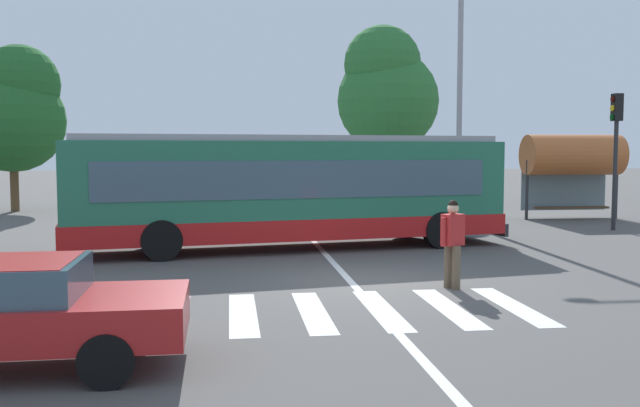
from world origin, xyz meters
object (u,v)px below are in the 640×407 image
at_px(pedestrian_crossing_street, 453,239).
at_px(traffic_light_far_corner, 616,139).
at_px(twin_arm_street_lamp, 460,63).
at_px(parked_car_teal, 282,196).
at_px(background_tree_right, 386,90).
at_px(bus_stop_shelter, 573,157).
at_px(background_tree_left, 15,110).
at_px(parked_car_white, 219,197).
at_px(city_transit_bus, 290,190).
at_px(parked_car_silver, 350,195).

xyz_separation_m(pedestrian_crossing_street, traffic_light_far_corner, (8.45, 8.86, 2.08)).
xyz_separation_m(pedestrian_crossing_street, twin_arm_street_lamp, (4.13, 12.01, 4.88)).
xyz_separation_m(parked_car_teal, background_tree_right, (5.33, 4.15, 4.77)).
relative_size(bus_stop_shelter, background_tree_right, 0.44).
distance_m(bus_stop_shelter, background_tree_right, 10.04).
distance_m(bus_stop_shelter, background_tree_left, 23.22).
distance_m(background_tree_left, background_tree_right, 16.76).
xyz_separation_m(parked_car_white, parked_car_teal, (2.62, 0.18, 0.00)).
distance_m(traffic_light_far_corner, bus_stop_shelter, 3.74).
bearing_deg(bus_stop_shelter, city_transit_bus, -150.02).
bearing_deg(city_transit_bus, background_tree_left, 129.84).
distance_m(traffic_light_far_corner, twin_arm_street_lamp, 6.04).
xyz_separation_m(pedestrian_crossing_street, parked_car_teal, (-2.09, 16.11, -0.20)).
xyz_separation_m(twin_arm_street_lamp, background_tree_left, (-17.55, 6.83, -1.45)).
bearing_deg(city_transit_bus, pedestrian_crossing_street, -65.97).
distance_m(city_transit_bus, traffic_light_far_corner, 11.56).
xyz_separation_m(pedestrian_crossing_street, background_tree_right, (3.24, 20.25, 4.56)).
height_order(parked_car_teal, background_tree_left, background_tree_left).
distance_m(pedestrian_crossing_street, twin_arm_street_lamp, 13.61).
bearing_deg(parked_car_silver, pedestrian_crossing_street, -92.75).
bearing_deg(bus_stop_shelter, twin_arm_street_lamp, -173.76).
bearing_deg(parked_car_teal, city_transit_bus, -93.06).
relative_size(parked_car_white, traffic_light_far_corner, 1.01).
bearing_deg(traffic_light_far_corner, parked_car_teal, 145.48).
bearing_deg(bus_stop_shelter, parked_car_teal, 161.86).
xyz_separation_m(city_transit_bus, twin_arm_street_lamp, (6.76, 6.10, 4.26)).
relative_size(city_transit_bus, pedestrian_crossing_street, 7.06).
xyz_separation_m(traffic_light_far_corner, twin_arm_street_lamp, (-4.32, 3.15, 2.80)).
height_order(parked_car_silver, bus_stop_shelter, bus_stop_shelter).
distance_m(parked_car_white, parked_car_silver, 5.48).
bearing_deg(parked_car_silver, traffic_light_far_corner, -42.90).
relative_size(parked_car_silver, traffic_light_far_corner, 1.00).
xyz_separation_m(traffic_light_far_corner, background_tree_right, (-5.21, 11.39, 2.48)).
bearing_deg(parked_car_silver, background_tree_left, 168.67).
relative_size(parked_car_teal, background_tree_left, 0.63).
distance_m(city_transit_bus, twin_arm_street_lamp, 10.06).
bearing_deg(traffic_light_far_corner, parked_car_white, 151.75).
relative_size(parked_car_white, background_tree_right, 0.53).
bearing_deg(parked_car_teal, background_tree_left, 166.45).
bearing_deg(traffic_light_far_corner, city_transit_bus, -165.10).
xyz_separation_m(pedestrian_crossing_street, parked_car_silver, (0.77, 16.00, -0.20)).
relative_size(city_transit_bus, parked_car_teal, 2.68).
xyz_separation_m(pedestrian_crossing_street, bus_stop_shelter, (8.83, 12.53, 1.45)).
distance_m(twin_arm_street_lamp, background_tree_left, 18.89).
relative_size(traffic_light_far_corner, twin_arm_street_lamp, 0.47).
xyz_separation_m(parked_car_teal, traffic_light_far_corner, (10.54, -7.25, 2.28)).
height_order(pedestrian_crossing_street, parked_car_silver, pedestrian_crossing_street).
distance_m(pedestrian_crossing_street, parked_car_teal, 16.25).
distance_m(pedestrian_crossing_street, traffic_light_far_corner, 12.42).
height_order(traffic_light_far_corner, twin_arm_street_lamp, twin_arm_street_lamp).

